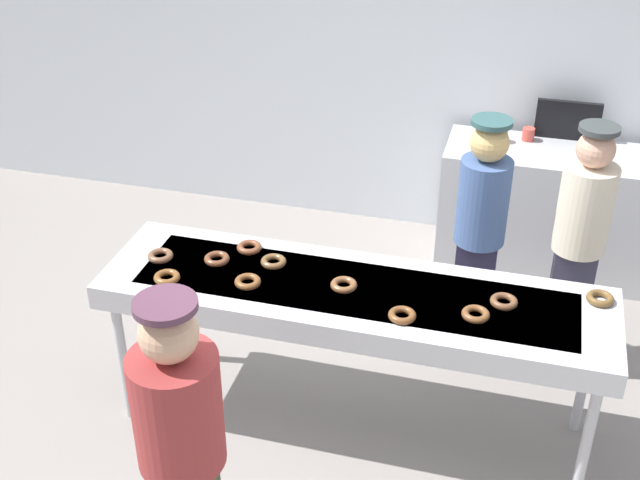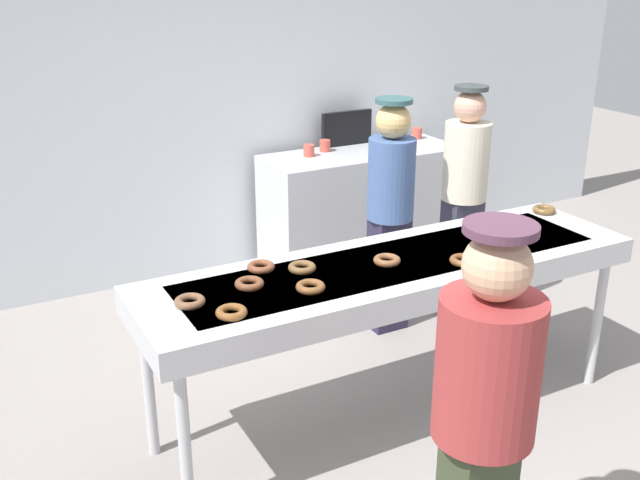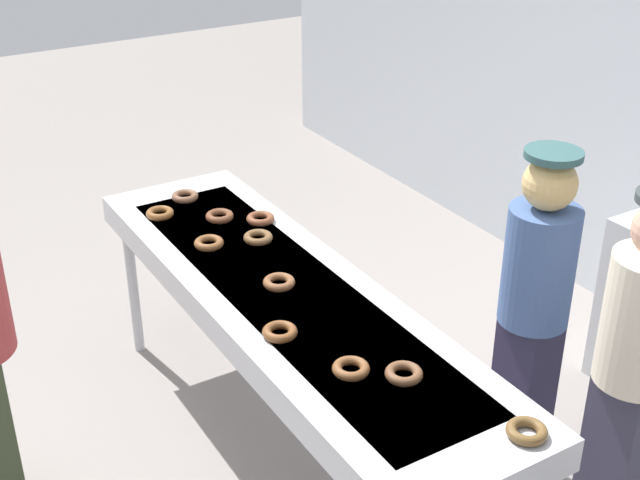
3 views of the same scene
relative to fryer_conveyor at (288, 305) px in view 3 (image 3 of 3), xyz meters
name	(u,v)px [view 3 (image 3 of 3)]	position (x,y,z in m)	size (l,w,h in m)	color
ground_plane	(291,458)	(0.00, 0.00, -0.85)	(16.00, 16.00, 0.00)	gray
fryer_conveyor	(288,305)	(0.00, 0.00, 0.00)	(2.69, 0.72, 0.93)	#B7BABF
chocolate_donut_0	(279,282)	(-0.05, -0.01, 0.09)	(0.14, 0.14, 0.04)	brown
chocolate_donut_1	(185,196)	(-1.09, 0.00, 0.09)	(0.14, 0.14, 0.04)	brown
chocolate_donut_2	(258,238)	(-0.47, 0.11, 0.09)	(0.14, 0.14, 0.04)	brown
chocolate_donut_3	(260,219)	(-0.65, 0.21, 0.09)	(0.14, 0.14, 0.04)	brown
chocolate_donut_4	(404,374)	(0.76, 0.05, 0.09)	(0.14, 0.14, 0.04)	brown
chocolate_donut_5	(209,243)	(-0.54, -0.12, 0.09)	(0.14, 0.14, 0.04)	brown
chocolate_donut_6	(351,369)	(0.64, -0.09, 0.09)	(0.14, 0.14, 0.04)	brown
chocolate_donut_7	(220,216)	(-0.78, 0.05, 0.09)	(0.14, 0.14, 0.04)	brown
chocolate_donut_8	(527,431)	(1.23, 0.21, 0.09)	(0.14, 0.14, 0.04)	brown
chocolate_donut_9	(160,213)	(-0.97, -0.19, 0.09)	(0.14, 0.14, 0.04)	brown
chocolate_donut_10	(280,332)	(0.29, -0.20, 0.09)	(0.14, 0.14, 0.04)	brown
worker_baker	(634,370)	(1.13, 0.85, 0.04)	(0.30, 0.30, 1.61)	#323145
worker_assistant	(534,304)	(0.56, 0.89, 0.02)	(0.30, 0.30, 1.57)	#242139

